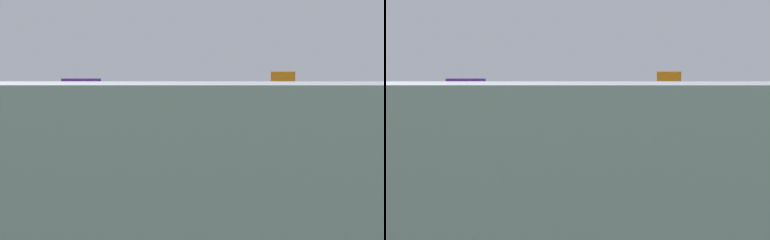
% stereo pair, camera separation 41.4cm
% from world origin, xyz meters
% --- Properties ---
extents(ground_plane, '(800.00, 800.00, 0.00)m').
position_xyz_m(ground_plane, '(0.00, 0.00, 0.00)').
color(ground_plane, '#3D662D').
extents(runway_asphalt, '(600.00, 40.99, 0.06)m').
position_xyz_m(runway_asphalt, '(0.00, 0.00, 0.03)').
color(runway_asphalt, '#2D3033').
rests_on(runway_asphalt, ground).
extents(apron_concrete, '(440.00, 110.00, 0.05)m').
position_xyz_m(apron_concrete, '(0.00, 74.09, 0.03)').
color(apron_concrete, gray).
rests_on(apron_concrete, ground).
extents(grass_verge_foreground, '(600.00, 80.00, 0.04)m').
position_xyz_m(grass_verge_foreground, '(0.00, -45.42, 0.02)').
color(grass_verge_foreground, '#346B27').
rests_on(grass_verge_foreground, ground).
extents(airliner_main, '(54.15, 44.32, 15.88)m').
position_xyz_m(airliner_main, '(-4.06, 0.03, 4.35)').
color(airliner_main, white).
rests_on(airliner_main, ground).
extents(terminal_building, '(122.44, 19.74, 35.96)m').
position_xyz_m(terminal_building, '(-5.41, 144.10, 7.49)').
color(terminal_building, '#9EA3AD').
rests_on(terminal_building, ground).
extents(service_truck_baggage, '(3.98, 6.21, 2.65)m').
position_xyz_m(service_truck_baggage, '(-0.21, 26.33, 1.40)').
color(service_truck_baggage, '#B21914').
rests_on(service_truck_baggage, ground).
extents(service_car_followme, '(4.43, 2.44, 1.62)m').
position_xyz_m(service_car_followme, '(-16.60, 46.10, 0.84)').
color(service_car_followme, gray).
rests_on(service_car_followme, ground).
extents(service_car_ops, '(4.50, 3.81, 1.62)m').
position_xyz_m(service_car_ops, '(-27.83, 28.37, 0.84)').
color(service_car_ops, gold).
rests_on(service_car_ops, ground).
extents(no_stopping_sign, '(0.60, 0.10, 2.82)m').
position_xyz_m(no_stopping_sign, '(14.23, -46.63, 1.66)').
color(no_stopping_sign, slate).
rests_on(no_stopping_sign, ground).
extents(traffic_cone_orange, '(0.40, 0.40, 0.55)m').
position_xyz_m(traffic_cone_orange, '(18.55, -48.26, 0.28)').
color(traffic_cone_orange, orange).
rests_on(traffic_cone_orange, ground).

